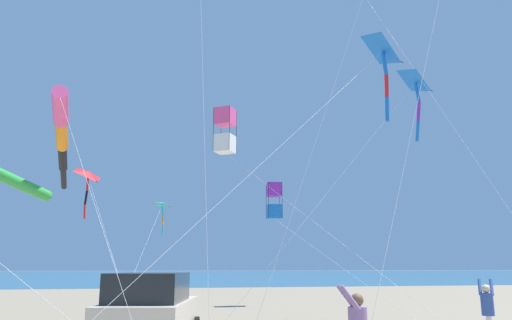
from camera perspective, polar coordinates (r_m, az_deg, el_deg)
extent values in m
cube|color=#285B7A|center=(170.35, -10.63, -12.78)|extent=(240.00, 600.00, 0.01)
cube|color=beige|center=(13.00, -12.08, -17.49)|extent=(4.59, 2.72, 0.84)
cube|color=black|center=(12.62, -12.24, -14.19)|extent=(2.87, 2.14, 0.68)
sphere|color=brown|center=(9.05, 11.61, -15.58)|extent=(0.23, 0.23, 0.23)
cylinder|color=#8E6B9E|center=(8.87, 10.82, -15.43)|extent=(0.17, 0.37, 0.45)
cylinder|color=#8E6B9E|center=(9.17, 10.49, -15.34)|extent=(0.17, 0.37, 0.45)
cylinder|color=#335199|center=(15.18, 25.20, -14.88)|extent=(0.46, 0.46, 0.59)
sphere|color=beige|center=(15.16, 25.06, -13.35)|extent=(0.22, 0.22, 0.22)
cylinder|color=#335199|center=(15.30, 24.48, -13.24)|extent=(0.34, 0.28, 0.45)
cylinder|color=#335199|center=(15.30, 25.60, -13.14)|extent=(0.34, 0.28, 0.45)
cylinder|color=white|center=(20.79, 18.69, 8.61)|extent=(10.76, 2.31, 18.35)
cylinder|color=green|center=(17.51, -25.70, -2.47)|extent=(2.43, 1.71, 0.85)
cylinder|color=white|center=(14.27, 19.96, 14.86)|extent=(4.60, 7.19, 16.65)
cube|color=purple|center=(27.86, 2.10, -3.46)|extent=(0.83, 0.83, 0.78)
cube|color=blue|center=(27.69, 2.12, -6.00)|extent=(0.83, 0.83, 0.78)
cylinder|color=black|center=(28.08, 1.18, -4.82)|extent=(0.02, 0.02, 2.02)
cylinder|color=black|center=(27.32, 1.45, -4.61)|extent=(0.02, 0.02, 2.02)
cylinder|color=black|center=(28.22, 2.75, -4.84)|extent=(0.02, 0.02, 2.02)
cylinder|color=black|center=(27.46, 3.05, -4.63)|extent=(0.02, 0.02, 2.02)
cylinder|color=white|center=(21.61, 8.61, -11.29)|extent=(12.92, 1.54, 4.64)
cube|color=#EF4C93|center=(23.03, -3.58, 4.97)|extent=(1.12, 1.12, 0.80)
cube|color=white|center=(22.68, -3.63, 1.87)|extent=(1.12, 1.12, 0.80)
cylinder|color=black|center=(23.36, -4.09, 3.08)|extent=(0.02, 0.02, 2.09)
cylinder|color=black|center=(22.67, -4.96, 3.58)|extent=(0.02, 0.02, 2.09)
cylinder|color=black|center=(23.04, -2.28, 3.28)|extent=(0.02, 0.02, 2.09)
cylinder|color=black|center=(22.34, -3.10, 3.80)|extent=(0.02, 0.02, 2.09)
cylinder|color=white|center=(18.36, 6.95, -7.28)|extent=(8.98, 5.46, 7.13)
pyramid|color=blue|center=(21.78, 18.11, 8.90)|extent=(2.13, 1.78, 0.91)
cylinder|color=black|center=(21.75, 17.94, 8.68)|extent=(0.60, 1.20, 1.03)
cylinder|color=blue|center=(21.57, 18.16, 7.46)|extent=(0.25, 0.25, 0.84)
cylinder|color=purple|center=(21.29, 18.31, 5.37)|extent=(0.22, 0.26, 0.84)
cylinder|color=blue|center=(21.09, 18.20, 3.19)|extent=(0.27, 0.23, 0.85)
cylinder|color=white|center=(17.80, 8.67, -3.25)|extent=(2.00, 8.53, 9.49)
pyramid|color=red|center=(19.26, -18.74, -1.50)|extent=(1.34, 1.19, 0.53)
cylinder|color=black|center=(19.28, -18.85, -1.68)|extent=(0.47, 0.76, 0.60)
cylinder|color=red|center=(19.25, -18.91, -2.61)|extent=(0.14, 0.10, 0.53)
cylinder|color=black|center=(19.23, -19.08, -4.15)|extent=(0.15, 0.16, 0.53)
cylinder|color=red|center=(19.16, -19.21, -5.67)|extent=(0.16, 0.14, 0.53)
cylinder|color=white|center=(16.96, -16.59, -9.59)|extent=(3.91, 2.11, 5.28)
cylinder|color=white|center=(16.53, 11.89, 16.78)|extent=(3.50, 8.02, 19.89)
pyramid|color=#1EB7C6|center=(27.13, -10.79, -4.97)|extent=(1.26, 0.93, 0.27)
cylinder|color=black|center=(27.12, -10.82, -5.12)|extent=(0.18, 1.02, 0.20)
cylinder|color=#1EB7C6|center=(27.06, -10.78, -5.78)|extent=(0.16, 0.17, 0.53)
cylinder|color=orange|center=(26.96, -10.73, -6.87)|extent=(0.16, 0.13, 0.53)
cylinder|color=#1EB7C6|center=(26.88, -10.77, -7.97)|extent=(0.14, 0.14, 0.53)
cylinder|color=white|center=(20.63, -12.92, -10.24)|extent=(12.58, 1.73, 5.24)
pyramid|color=blue|center=(16.54, 14.68, 12.52)|extent=(1.99, 1.65, 0.88)
cylinder|color=black|center=(16.50, 14.45, 12.26)|extent=(0.54, 1.10, 1.02)
cylinder|color=blue|center=(16.31, 14.66, 10.76)|extent=(0.22, 0.22, 0.79)
cylinder|color=red|center=(15.98, 14.89, 8.25)|extent=(0.23, 0.23, 0.79)
cylinder|color=blue|center=(15.64, 14.96, 5.68)|extent=(0.24, 0.24, 0.80)
cylinder|color=white|center=(11.09, 1.05, -0.05)|extent=(5.51, 9.07, 8.68)
cylinder|color=#EF4C93|center=(16.48, -21.69, 5.70)|extent=(1.77, 0.66, 0.93)
cylinder|color=orange|center=(17.88, -21.57, 2.74)|extent=(1.73, 0.57, 0.85)
cylinder|color=black|center=(19.32, -21.46, 0.22)|extent=(1.70, 0.48, 0.76)
cylinder|color=black|center=(20.80, -21.37, -1.95)|extent=(1.67, 0.39, 0.68)
cylinder|color=white|center=(12.53, -18.19, -4.87)|extent=(4.68, 2.88, 6.95)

